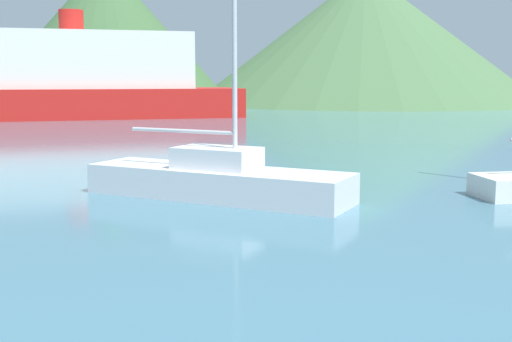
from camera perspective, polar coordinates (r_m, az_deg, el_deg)
The scene contains 4 objects.
sailboat_inner at distance 16.10m, azimuth -3.46°, elevation -0.68°, with size 6.90×4.77×7.29m.
ferry_distant at distance 50.56m, azimuth -15.91°, elevation 7.77°, with size 25.96×13.33×7.97m.
hill_west at distance 74.96m, azimuth -13.12°, elevation 11.88°, with size 28.04×28.04×15.94m.
hill_central at distance 79.00m, azimuth 9.60°, elevation 11.62°, with size 40.96×40.96×15.47m.
Camera 1 is at (0.62, 1.64, 3.00)m, focal length 45.00 mm.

